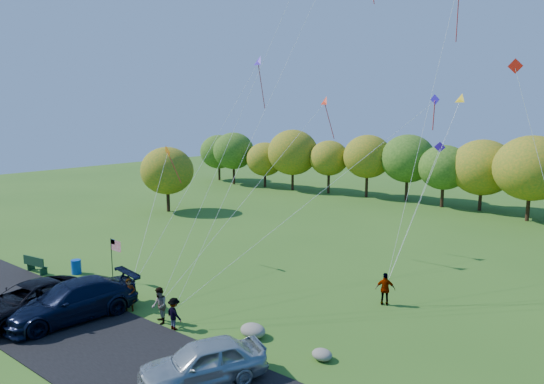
{
  "coord_description": "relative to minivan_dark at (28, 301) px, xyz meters",
  "views": [
    {
      "loc": [
        18.26,
        -15.42,
        10.4
      ],
      "look_at": [
        1.52,
        6.0,
        6.0
      ],
      "focal_mm": 32.0,
      "sensor_mm": 36.0,
      "label": 1
    }
  ],
  "objects": [
    {
      "name": "treeline",
      "position": [
        5.51,
        40.81,
        3.84
      ],
      "size": [
        75.65,
        27.83,
        8.58
      ],
      "color": "#351F13",
      "rests_on": "ground"
    },
    {
      "name": "flyer_c",
      "position": [
        6.88,
        3.73,
        -0.14
      ],
      "size": [
        1.09,
        0.71,
        1.59
      ],
      "primitive_type": "imported",
      "rotation": [
        0.0,
        0.0,
        3.03
      ],
      "color": "#4C4C59",
      "rests_on": "ground"
    },
    {
      "name": "minivan_navy",
      "position": [
        1.95,
        1.27,
        0.08
      ],
      "size": [
        3.68,
        6.91,
        1.91
      ],
      "primitive_type": "imported",
      "rotation": [
        0.0,
        0.0,
        -0.16
      ],
      "color": "black",
      "rests_on": "asphalt_lane"
    },
    {
      "name": "flag_assembly",
      "position": [
        -1.02,
        5.83,
        1.2
      ],
      "size": [
        1.04,
        0.68,
        2.81
      ],
      "color": "black",
      "rests_on": "ground"
    },
    {
      "name": "minivan_dark",
      "position": [
        0.0,
        0.0,
        0.0
      ],
      "size": [
        3.3,
        6.48,
        1.75
      ],
      "primitive_type": "imported",
      "rotation": [
        0.0,
        0.0,
        0.06
      ],
      "color": "black",
      "rests_on": "asphalt_lane"
    },
    {
      "name": "flyer_a",
      "position": [
        3.3,
        3.73,
        -0.05
      ],
      "size": [
        0.75,
        0.76,
        1.77
      ],
      "primitive_type": "imported",
      "rotation": [
        0.0,
        0.0,
        0.82
      ],
      "color": "#4C4C59",
      "rests_on": "ground"
    },
    {
      "name": "ground",
      "position": [
        6.09,
        4.53,
        -0.94
      ],
      "size": [
        140.0,
        140.0,
        0.0
      ],
      "primitive_type": "plane",
      "color": "#325F1B",
      "rests_on": "ground"
    },
    {
      "name": "asphalt_lane",
      "position": [
        6.09,
        0.53,
        -0.91
      ],
      "size": [
        44.0,
        6.0,
        0.06
      ],
      "primitive_type": "cube",
      "color": "black",
      "rests_on": "ground"
    },
    {
      "name": "trash_barrel",
      "position": [
        -4.63,
        5.3,
        -0.47
      ],
      "size": [
        0.62,
        0.62,
        0.93
      ],
      "primitive_type": "cylinder",
      "color": "#0B3DA9",
      "rests_on": "ground"
    },
    {
      "name": "park_bench",
      "position": [
        -6.92,
        3.72,
        -0.34
      ],
      "size": [
        2.01,
        0.64,
        1.11
      ],
      "rotation": [
        0.0,
        0.0,
        0.15
      ],
      "color": "#12331C",
      "rests_on": "ground"
    },
    {
      "name": "minivan_silver",
      "position": [
        11.51,
        1.2,
        -0.03
      ],
      "size": [
        4.04,
        5.34,
        1.69
      ],
      "primitive_type": "imported",
      "rotation": [
        0.0,
        0.0,
        -0.47
      ],
      "color": "#B4BCBF",
      "rests_on": "asphalt_lane"
    },
    {
      "name": "flyer_d",
      "position": [
        13.65,
        12.89,
        -0.03
      ],
      "size": [
        1.15,
        0.87,
        1.82
      ],
      "primitive_type": "imported",
      "rotation": [
        0.0,
        0.0,
        3.6
      ],
      "color": "#4C4C59",
      "rests_on": "ground"
    },
    {
      "name": "flyer_b",
      "position": [
        5.78,
        3.73,
        -0.01
      ],
      "size": [
        1.14,
        1.07,
        1.85
      ],
      "primitive_type": "imported",
      "rotation": [
        0.0,
        0.0,
        -0.55
      ],
      "color": "#4C4C59",
      "rests_on": "ground"
    },
    {
      "name": "boulder_near",
      "position": [
        10.45,
        5.44,
        -0.62
      ],
      "size": [
        1.29,
        1.01,
        0.64
      ],
      "primitive_type": "ellipsoid",
      "color": "#9D9689",
      "rests_on": "ground"
    },
    {
      "name": "boulder_far",
      "position": [
        14.15,
        5.63,
        -0.7
      ],
      "size": [
        0.91,
        0.76,
        0.47
      ],
      "primitive_type": "ellipsoid",
      "color": "slate",
      "rests_on": "ground"
    }
  ]
}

